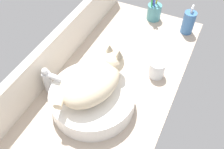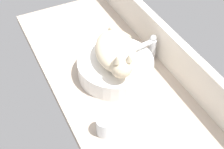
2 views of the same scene
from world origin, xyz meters
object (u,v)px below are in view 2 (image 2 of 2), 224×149
Objects in this scene: faucet at (150,47)px; water_glass at (105,126)px; cat at (116,52)px; sink_basin at (115,67)px.

faucet is 1.78× the size of water_glass.
water_glass is (27.63, -36.04, -3.84)cm from faucet.
cat is 4.01× the size of water_glass.
cat is at bearing 145.22° from water_glass.
faucet reaches higher than water_glass.
water_glass is at bearing -52.53° from faucet.
water_glass is at bearing -34.78° from cat.
faucet is at bearing 98.65° from cat.
cat reaches higher than faucet.
sink_basin is 4.34× the size of water_glass.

